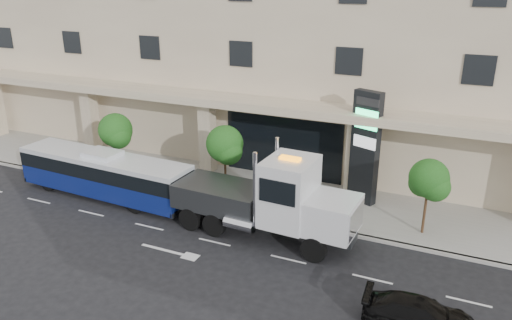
{
  "coord_description": "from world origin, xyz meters",
  "views": [
    {
      "loc": [
        11.04,
        -20.92,
        12.75
      ],
      "look_at": [
        0.74,
        2.0,
        3.38
      ],
      "focal_mm": 35.0,
      "sensor_mm": 36.0,
      "label": 1
    }
  ],
  "objects_px": {
    "tow_truck": "(271,201)",
    "black_sedan": "(420,315)",
    "signage_pylon": "(365,147)",
    "city_bus": "(105,174)"
  },
  "relations": [
    {
      "from": "tow_truck",
      "to": "black_sedan",
      "type": "bearing_deg",
      "value": -25.57
    },
    {
      "from": "black_sedan",
      "to": "signage_pylon",
      "type": "distance_m",
      "value": 11.55
    },
    {
      "from": "black_sedan",
      "to": "city_bus",
      "type": "bearing_deg",
      "value": 72.41
    },
    {
      "from": "city_bus",
      "to": "signage_pylon",
      "type": "distance_m",
      "value": 15.52
    },
    {
      "from": "city_bus",
      "to": "signage_pylon",
      "type": "relative_size",
      "value": 1.75
    },
    {
      "from": "tow_truck",
      "to": "signage_pylon",
      "type": "relative_size",
      "value": 1.66
    },
    {
      "from": "city_bus",
      "to": "black_sedan",
      "type": "relative_size",
      "value": 2.69
    },
    {
      "from": "black_sedan",
      "to": "signage_pylon",
      "type": "xyz_separation_m",
      "value": [
        -4.6,
        10.19,
        2.89
      ]
    },
    {
      "from": "tow_truck",
      "to": "black_sedan",
      "type": "distance_m",
      "value": 9.1
    },
    {
      "from": "tow_truck",
      "to": "signage_pylon",
      "type": "height_order",
      "value": "signage_pylon"
    }
  ]
}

